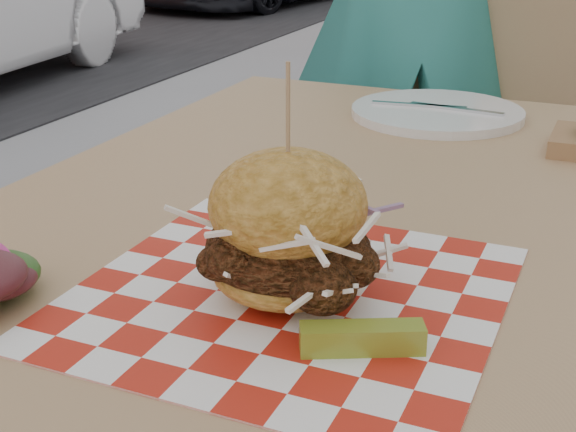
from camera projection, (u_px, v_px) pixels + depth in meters
name	position (u px, v px, depth m)	size (l,w,h in m)	color
patio_table	(342.00, 273.00, 0.92)	(0.80, 1.20, 0.75)	tan
patio_chair	(490.00, 152.00, 1.76)	(0.47, 0.48, 0.95)	tan
paper_liner	(288.00, 294.00, 0.70)	(0.36, 0.36, 0.00)	red
sandwich	(288.00, 234.00, 0.68)	(0.18, 0.18, 0.20)	gold
pickle_spear	(362.00, 338.00, 0.61)	(0.10, 0.02, 0.02)	#979A2C
place_setting	(437.00, 112.00, 1.26)	(0.27, 0.27, 0.02)	white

